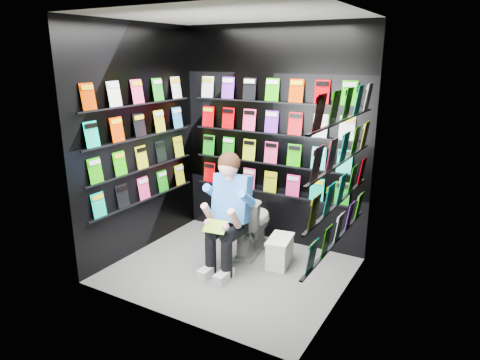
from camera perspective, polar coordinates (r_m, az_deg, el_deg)
The scene contains 14 objects.
floor at distance 4.74m, azimuth -1.40°, elevation -11.92°, with size 2.40×2.40×0.00m, color slate.
ceiling at distance 4.19m, azimuth -1.67°, elevation 21.18°, with size 2.40×2.40×0.00m, color white.
wall_back at distance 5.14m, azimuth 4.34°, elevation 5.70°, with size 2.40×0.04×2.60m, color black.
wall_front at distance 3.50m, azimuth -10.12°, elevation 0.39°, with size 2.40×0.04×2.60m, color black.
wall_left at distance 5.01m, azimuth -13.36°, elevation 5.00°, with size 0.04×2.00×2.60m, color black.
wall_right at distance 3.81m, azimuth 14.04°, elevation 1.47°, with size 0.04×2.00×2.60m, color black.
comics_back at distance 5.12m, azimuth 4.19°, elevation 5.70°, with size 2.10×0.06×1.37m, color #F7287E, non-canonical shape.
comics_left at distance 4.98m, azimuth -13.11°, elevation 5.03°, with size 0.06×1.70×1.37m, color #F7287E, non-canonical shape.
comics_right at distance 3.82m, azimuth 13.62°, elevation 1.61°, with size 0.06×1.70×1.37m, color #F7287E, non-canonical shape.
toilet at distance 5.01m, azimuth 1.34°, elevation -5.69°, with size 0.42×0.75×0.73m, color white.
longbox at distance 4.81m, azimuth 5.32°, elevation -9.61°, with size 0.21×0.39×0.29m, color white.
longbox_lid at distance 4.74m, azimuth 5.37°, elevation -7.85°, with size 0.23×0.41×0.03m, color white.
reader at distance 4.56m, azimuth -0.93°, elevation -2.56°, with size 0.52×0.76×1.40m, color blue, non-canonical shape.
held_comic at distance 4.35m, azimuth -3.31°, elevation -6.21°, with size 0.24×0.01×0.16m, color #17962B.
Camera 1 is at (2.19, -3.56, 2.25)m, focal length 32.00 mm.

